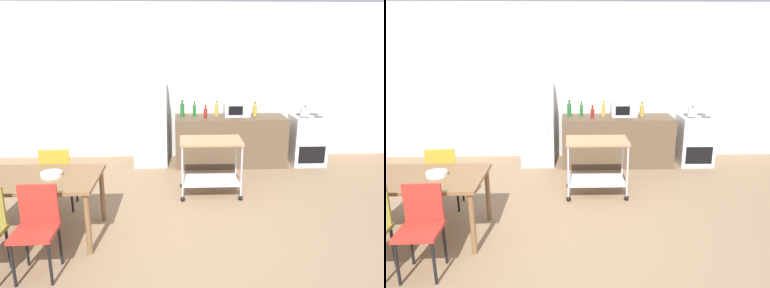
{
  "view_description": "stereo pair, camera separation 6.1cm",
  "coord_description": "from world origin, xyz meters",
  "views": [
    {
      "loc": [
        -0.05,
        -3.85,
        2.26
      ],
      "look_at": [
        0.15,
        1.2,
        0.8
      ],
      "focal_mm": 34.16,
      "sensor_mm": 36.0,
      "label": 1
    },
    {
      "loc": [
        0.01,
        -3.85,
        2.26
      ],
      "look_at": [
        0.15,
        1.2,
        0.8
      ],
      "focal_mm": 34.16,
      "sensor_mm": 36.0,
      "label": 2
    }
  ],
  "objects": [
    {
      "name": "bottle_olive_oil",
      "position": [
        0.03,
        2.66,
        1.02
      ],
      "size": [
        0.07,
        0.07,
        0.3
      ],
      "color": "#1E6628",
      "rests_on": "kitchen_counter"
    },
    {
      "name": "kettle",
      "position": [
        2.23,
        2.52,
        1.0
      ],
      "size": [
        0.24,
        0.17,
        0.19
      ],
      "color": "silver",
      "rests_on": "stove_oven"
    },
    {
      "name": "refrigerator",
      "position": [
        -0.55,
        2.7,
        0.78
      ],
      "size": [
        0.6,
        0.63,
        1.55
      ],
      "color": "silver",
      "rests_on": "ground_plane"
    },
    {
      "name": "bottle_sparkling_water",
      "position": [
        0.44,
        2.5,
        0.99
      ],
      "size": [
        0.06,
        0.06,
        0.24
      ],
      "color": "maroon",
      "rests_on": "kitchen_counter"
    },
    {
      "name": "kitchen_cart",
      "position": [
        0.43,
        1.24,
        0.57
      ],
      "size": [
        0.91,
        0.57,
        0.85
      ],
      "color": "#A37A51",
      "rests_on": "ground_plane"
    },
    {
      "name": "bottle_soy_sauce",
      "position": [
        1.35,
        2.67,
        1.0
      ],
      "size": [
        0.07,
        0.07,
        0.25
      ],
      "color": "gold",
      "rests_on": "kitchen_counter"
    },
    {
      "name": "bottle_sesame_oil",
      "position": [
        0.25,
        2.67,
        1.01
      ],
      "size": [
        0.06,
        0.06,
        0.27
      ],
      "color": "#1E6628",
      "rests_on": "kitchen_counter"
    },
    {
      "name": "chair_red",
      "position": [
        -1.44,
        -0.59,
        0.52
      ],
      "size": [
        0.41,
        0.41,
        0.89
      ],
      "rotation": [
        0.0,
        0.0,
        0.03
      ],
      "color": "#B72D23",
      "rests_on": "ground_plane"
    },
    {
      "name": "ground_plane",
      "position": [
        0.0,
        0.0,
        0.0
      ],
      "size": [
        12.0,
        12.0,
        0.0
      ],
      "primitive_type": "plane",
      "color": "#8C7051"
    },
    {
      "name": "fruit_bowl",
      "position": [
        -1.5,
        0.1,
        0.78
      ],
      "size": [
        0.23,
        0.23,
        0.05
      ],
      "primitive_type": "cylinder",
      "color": "white",
      "rests_on": "dining_table"
    },
    {
      "name": "stove_oven",
      "position": [
        2.35,
        2.62,
        0.45
      ],
      "size": [
        0.6,
        0.61,
        0.92
      ],
      "color": "white",
      "rests_on": "ground_plane"
    },
    {
      "name": "kitchen_counter",
      "position": [
        0.9,
        2.6,
        0.45
      ],
      "size": [
        2.0,
        0.64,
        0.9
      ],
      "primitive_type": "cube",
      "color": "brown",
      "rests_on": "ground_plane"
    },
    {
      "name": "chair_mustard",
      "position": [
        -1.66,
        0.8,
        0.52
      ],
      "size": [
        0.43,
        0.43,
        0.89
      ],
      "rotation": [
        0.0,
        0.0,
        3.23
      ],
      "color": "gold",
      "rests_on": "ground_plane"
    },
    {
      "name": "back_wall",
      "position": [
        0.0,
        3.2,
        1.45
      ],
      "size": [
        8.4,
        0.12,
        2.9
      ],
      "primitive_type": "cube",
      "color": "silver",
      "rests_on": "ground_plane"
    },
    {
      "name": "microwave",
      "position": [
        1.02,
        2.69,
        1.03
      ],
      "size": [
        0.46,
        0.35,
        0.26
      ],
      "color": "silver",
      "rests_on": "kitchen_counter"
    },
    {
      "name": "bottle_vinegar",
      "position": [
        0.65,
        2.67,
        1.02
      ],
      "size": [
        0.06,
        0.06,
        0.27
      ],
      "color": "gold",
      "rests_on": "kitchen_counter"
    },
    {
      "name": "dining_table",
      "position": [
        -1.71,
        0.08,
        0.67
      ],
      "size": [
        1.5,
        0.9,
        0.75
      ],
      "color": "brown",
      "rests_on": "ground_plane"
    }
  ]
}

